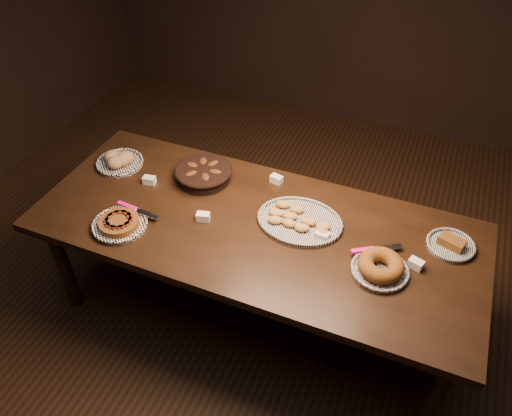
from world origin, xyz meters
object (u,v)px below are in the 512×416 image
at_px(buffet_table, 255,234).
at_px(madeleine_platter, 299,221).
at_px(bundt_cake_plate, 380,267).
at_px(apple_tart_plate, 120,223).

height_order(buffet_table, madeleine_platter, madeleine_platter).
xyz_separation_m(buffet_table, bundt_cake_plate, (0.69, -0.08, 0.11)).
bearing_deg(madeleine_platter, apple_tart_plate, -158.42).
bearing_deg(bundt_cake_plate, apple_tart_plate, -165.64).
height_order(apple_tart_plate, bundt_cake_plate, bundt_cake_plate).
distance_m(madeleine_platter, bundt_cake_plate, 0.50).
relative_size(buffet_table, bundt_cake_plate, 6.91).
xyz_separation_m(madeleine_platter, bundt_cake_plate, (0.47, -0.18, 0.02)).
xyz_separation_m(apple_tart_plate, bundt_cake_plate, (1.34, 0.21, 0.02)).
bearing_deg(madeleine_platter, bundt_cake_plate, -23.11).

